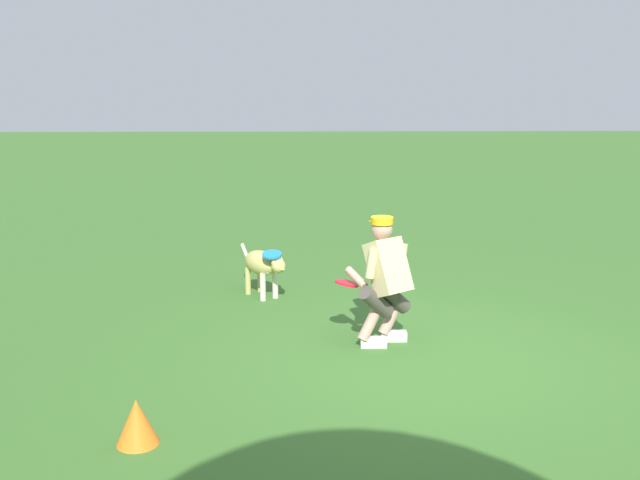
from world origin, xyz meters
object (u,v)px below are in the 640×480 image
(frisbee_flying, at_px, (272,254))
(frisbee_held, at_px, (347,283))
(person, at_px, (385,277))
(dog, at_px, (263,265))
(training_cone, at_px, (137,422))

(frisbee_flying, relative_size, frisbee_held, 0.96)
(person, xyz_separation_m, frisbee_held, (0.37, -0.10, -0.09))
(dog, xyz_separation_m, frisbee_held, (-0.92, 1.55, 0.21))
(dog, xyz_separation_m, frisbee_flying, (-0.12, 0.23, 0.19))
(dog, xyz_separation_m, training_cone, (0.73, 3.63, -0.22))
(person, xyz_separation_m, frisbee_flying, (1.18, -1.42, -0.11))
(person, height_order, frisbee_flying, person)
(person, relative_size, frisbee_flying, 5.61)
(dog, height_order, frisbee_flying, frisbee_flying)
(person, relative_size, dog, 1.53)
(person, distance_m, dog, 2.12)
(frisbee_held, relative_size, training_cone, 0.69)
(frisbee_held, bearing_deg, training_cone, 51.52)
(person, distance_m, training_cone, 2.89)
(frisbee_held, height_order, training_cone, frisbee_held)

